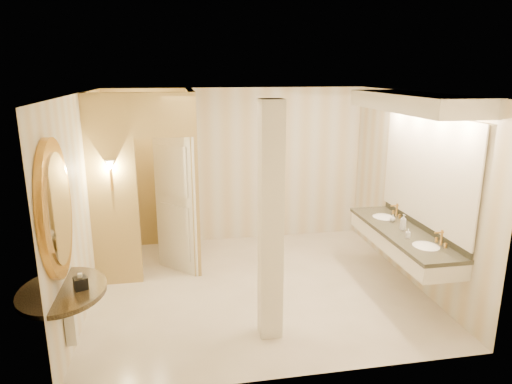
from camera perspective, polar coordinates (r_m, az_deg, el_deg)
floor at (r=6.62m, az=0.12°, el=-11.79°), size 4.50×4.50×0.00m
ceiling at (r=5.92m, az=0.14°, el=12.26°), size 4.50×4.50×0.00m
wall_back at (r=8.05m, az=-2.43°, el=3.28°), size 4.50×0.02×2.70m
wall_front at (r=4.28m, az=4.99°, el=-7.46°), size 4.50×0.02×2.70m
wall_left at (r=6.15m, az=-20.96°, el=-1.41°), size 0.02×4.00×2.70m
wall_right at (r=6.89m, az=18.88°, el=0.46°), size 0.02×4.00×2.70m
toilet_closet at (r=6.96m, az=-10.57°, el=1.46°), size 1.50×1.55×2.70m
wall_sconce at (r=6.42m, az=-17.76°, el=3.05°), size 0.14×0.14×0.42m
vanity at (r=6.35m, az=18.66°, el=1.89°), size 0.75×2.37×2.09m
console_shelf at (r=4.84m, az=-23.43°, el=-6.01°), size 1.06×1.06×1.98m
pillar at (r=5.01m, az=1.85°, el=-4.02°), size 0.25×0.25×2.70m
tissue_box at (r=4.93m, az=-21.07°, el=-10.57°), size 0.16×0.16×0.12m
toilet at (r=7.91m, az=-9.94°, el=-4.83°), size 0.39×0.66×0.66m
soap_bottle_a at (r=6.25m, az=18.48°, el=-4.92°), size 0.07×0.07×0.12m
soap_bottle_b at (r=6.85m, az=16.70°, el=-3.13°), size 0.10×0.10×0.10m
soap_bottle_c at (r=6.51m, az=17.93°, el=-3.61°), size 0.10×0.10×0.22m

